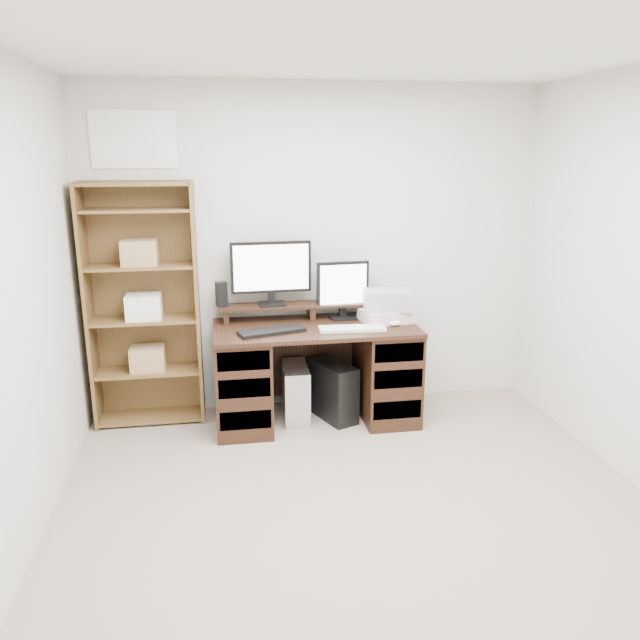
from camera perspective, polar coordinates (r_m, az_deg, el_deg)
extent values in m
cube|color=gray|center=(3.50, 5.01, -20.11)|extent=(3.50, 4.00, 0.02)
cube|color=white|center=(2.89, 6.30, 25.12)|extent=(3.50, 4.00, 0.02)
cube|color=beige|center=(4.88, -0.52, 6.36)|extent=(3.50, 0.02, 2.50)
cube|color=white|center=(4.77, -16.67, 15.55)|extent=(0.60, 0.01, 0.40)
cube|color=black|center=(4.62, -0.41, -0.72)|extent=(1.50, 0.70, 0.03)
cube|color=black|center=(4.68, -7.09, -5.44)|extent=(0.40, 0.66, 0.72)
cube|color=black|center=(4.84, 6.06, -4.68)|extent=(0.40, 0.66, 0.72)
cube|color=black|center=(5.03, -1.00, -3.34)|extent=(1.48, 0.02, 0.65)
cube|color=black|center=(4.45, -6.82, -9.08)|extent=(0.36, 0.01, 0.14)
cube|color=black|center=(4.36, -6.92, -6.21)|extent=(0.36, 0.01, 0.14)
cube|color=black|center=(4.29, -7.00, -3.72)|extent=(0.36, 0.01, 0.14)
cube|color=black|center=(4.62, 7.07, -8.14)|extent=(0.36, 0.01, 0.14)
cube|color=black|center=(4.53, 7.17, -5.36)|extent=(0.36, 0.01, 0.14)
cube|color=black|center=(4.47, 7.25, -2.96)|extent=(0.36, 0.01, 0.14)
cube|color=black|center=(4.76, -8.59, 0.41)|extent=(0.04, 0.20, 0.10)
cube|color=black|center=(4.81, -0.82, 0.74)|extent=(0.04, 0.20, 0.10)
cube|color=black|center=(4.94, 6.65, 1.05)|extent=(0.04, 0.20, 0.10)
cube|color=black|center=(4.79, -0.83, 1.43)|extent=(1.40, 0.22, 0.02)
cube|color=black|center=(4.75, -4.40, 1.48)|extent=(0.20, 0.16, 0.02)
cube|color=black|center=(4.75, -4.45, 2.29)|extent=(0.06, 0.04, 0.11)
cube|color=black|center=(4.71, -4.51, 4.84)|extent=(0.61, 0.06, 0.39)
cube|color=white|center=(4.69, -4.48, 4.80)|extent=(0.56, 0.02, 0.34)
cube|color=black|center=(4.80, 2.13, 0.21)|extent=(0.20, 0.16, 0.02)
cube|color=black|center=(4.81, 2.07, 0.98)|extent=(0.06, 0.04, 0.11)
cube|color=black|center=(4.76, 2.09, 3.27)|extent=(0.41, 0.07, 0.35)
cube|color=white|center=(4.74, 2.16, 3.22)|extent=(0.36, 0.03, 0.31)
cube|color=black|center=(4.73, -9.00, 2.34)|extent=(0.09, 0.09, 0.19)
cube|color=black|center=(4.45, -4.44, -1.03)|extent=(0.50, 0.28, 0.03)
cube|color=silver|center=(4.51, 2.96, -0.79)|extent=(0.49, 0.17, 0.02)
ellipsoid|color=white|center=(4.64, 6.82, -0.30)|extent=(0.11, 0.08, 0.04)
cube|color=beige|center=(4.75, 6.09, 0.43)|extent=(0.41, 0.34, 0.09)
cube|color=#95999F|center=(4.72, 6.13, 1.83)|extent=(0.37, 0.29, 0.15)
cube|color=#B6B8BD|center=(4.82, -2.27, -6.61)|extent=(0.20, 0.43, 0.42)
cube|color=black|center=(4.82, 1.19, -6.47)|extent=(0.34, 0.48, 0.44)
cube|color=#19FF33|center=(4.62, 2.68, -6.23)|extent=(0.01, 0.01, 0.01)
cube|color=brown|center=(4.80, -20.40, 0.98)|extent=(0.02, 0.30, 1.80)
cube|color=brown|center=(4.72, -11.13, 1.41)|extent=(0.02, 0.30, 1.80)
cube|color=brown|center=(4.88, -15.64, 1.60)|extent=(0.80, 0.01, 1.80)
cube|color=brown|center=(5.02, -15.08, -8.47)|extent=(0.75, 0.28, 0.02)
cube|color=brown|center=(4.89, -15.38, -4.50)|extent=(0.75, 0.28, 0.02)
cube|color=brown|center=(4.77, -15.72, 0.03)|extent=(0.75, 0.28, 0.02)
cube|color=brown|center=(4.68, -16.07, 4.75)|extent=(0.75, 0.28, 0.02)
cube|color=brown|center=(4.63, -16.44, 9.62)|extent=(0.75, 0.28, 0.02)
cube|color=brown|center=(4.62, -16.61, 11.84)|extent=(0.75, 0.28, 0.02)
cube|color=#A07F54|center=(4.85, -15.46, -3.39)|extent=(0.25, 0.20, 0.18)
cube|color=white|center=(4.74, -15.80, 1.19)|extent=(0.25, 0.20, 0.18)
cube|color=#A07F54|center=(4.67, -16.16, 5.96)|extent=(0.25, 0.20, 0.18)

